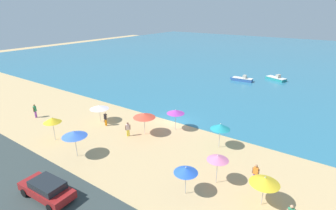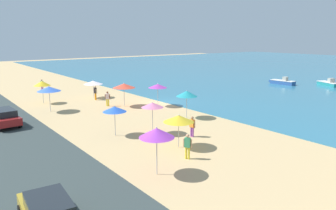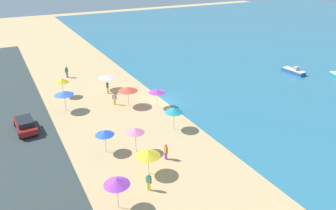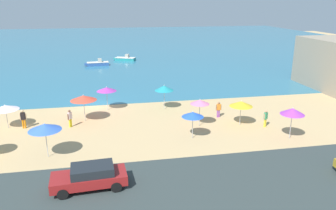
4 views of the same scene
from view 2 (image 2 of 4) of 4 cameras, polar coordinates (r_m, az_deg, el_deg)
The scene contains 19 objects.
ground_plane at distance 37.71m, azimuth -0.72°, elevation 0.44°, with size 160.00×160.00×0.00m, color tan.
beach_umbrella_0 at distance 17.69m, azimuth -1.99°, elevation -4.85°, with size 1.94×1.94×2.73m.
beach_umbrella_1 at distance 30.23m, azimuth 3.28°, elevation 1.99°, with size 1.97×1.97×2.63m.
beach_umbrella_2 at distance 25.24m, azimuth -2.73°, elevation -0.00°, with size 1.72×1.72×2.56m.
beach_umbrella_3 at distance 34.82m, azimuth -20.03°, elevation 2.66°, with size 2.32×2.32×2.64m.
beach_umbrella_4 at distance 39.47m, azimuth -21.09°, elevation 3.54°, with size 1.84×1.84×2.63m.
beach_umbrella_5 at distance 35.34m, azimuth -1.80°, elevation 3.34°, with size 2.03×2.03×2.51m.
beach_umbrella_6 at distance 41.34m, azimuth -12.90°, elevation 3.83°, with size 2.30×2.30×2.18m.
beach_umbrella_7 at distance 22.13m, azimuth 1.87°, elevation -2.39°, with size 2.10×2.10×2.34m.
beach_umbrella_8 at distance 25.10m, azimuth -9.29°, elevation -0.70°, with size 1.81×1.81×2.36m.
beach_umbrella_9 at distance 35.58m, azimuth -7.68°, elevation 3.36°, with size 2.45×2.45×2.58m.
bather_0 at distance 47.40m, azimuth -21.09°, elevation 3.23°, with size 0.34×0.53×1.78m.
bather_1 at distance 24.81m, azimuth 4.23°, elevation -3.57°, with size 0.57×0.27×1.59m.
bather_2 at distance 20.39m, azimuth 3.42°, elevation -6.98°, with size 0.49×0.38×1.61m.
bather_3 at distance 39.97m, azimuth -12.53°, elevation 2.22°, with size 0.57×0.22×1.72m.
bather_4 at distance 36.20m, azimuth -10.49°, elevation 1.22°, with size 0.39×0.47×1.62m.
parked_car_0 at distance 30.90m, azimuth -26.75°, elevation -1.85°, with size 4.56×2.14×1.45m.
skiff_nearshore at distance 56.05m, azimuth 26.23°, elevation 3.40°, with size 4.26×2.80×1.18m.
skiff_offshore at distance 54.72m, azimuth 19.33°, elevation 3.81°, with size 4.19×1.58×1.22m.
Camera 2 is at (29.75, -21.93, 7.49)m, focal length 35.00 mm.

